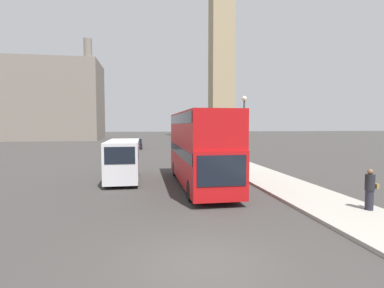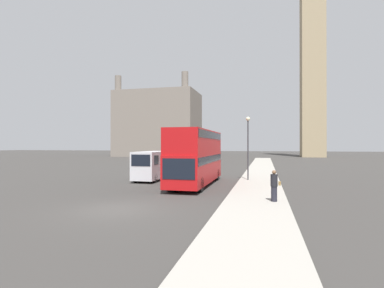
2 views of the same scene
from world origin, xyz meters
TOP-DOWN VIEW (x-y plane):
  - ground_plane at (0.00, 0.00)m, footprint 300.00×300.00m
  - sidewalk_strip at (6.72, 0.00)m, footprint 3.45×120.00m
  - clock_tower at (19.73, 72.74)m, footprint 6.46×6.63m
  - building_block_distant at (-23.14, 69.16)m, footprint 22.86×14.92m
  - red_double_decker_bus at (1.84, 9.91)m, footprint 2.51×10.32m
  - white_van at (-2.77, 12.23)m, footprint 2.01×5.89m
  - pedestrian at (7.72, 3.23)m, footprint 0.54×0.38m
  - street_lamp at (5.76, 13.26)m, footprint 0.36×0.36m
  - parked_sedan at (-2.58, 39.27)m, footprint 1.87×4.78m

SIDE VIEW (x-z plane):
  - ground_plane at x=0.00m, z-range 0.00..0.00m
  - sidewalk_strip at x=6.72m, z-range 0.00..0.15m
  - parked_sedan at x=-2.58m, z-range -0.08..1.45m
  - pedestrian at x=7.72m, z-range 0.15..1.85m
  - white_van at x=-2.77m, z-range 0.10..2.72m
  - red_double_decker_bus at x=1.84m, z-range 0.24..4.62m
  - street_lamp at x=5.76m, z-range 1.04..6.62m
  - building_block_distant at x=-23.14m, z-range -2.00..20.69m
  - clock_tower at x=19.73m, z-range 0.82..64.67m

